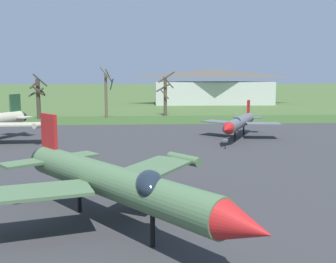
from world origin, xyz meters
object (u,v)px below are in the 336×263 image
object	(u,v)px
info_placard_front_left	(225,143)
jet_fighter_rear_center	(115,182)
visitor_building	(213,87)
jet_fighter_front_left	(239,123)

from	to	relation	value
info_placard_front_left	jet_fighter_rear_center	size ratio (longest dim) A/B	0.07
info_placard_front_left	jet_fighter_rear_center	xyz separation A→B (m)	(-9.17, -19.97, 1.65)
jet_fighter_rear_center	visitor_building	world-z (taller)	visitor_building
jet_fighter_rear_center	visitor_building	bearing A→B (deg)	76.98
visitor_building	jet_fighter_front_left	bearing A→B (deg)	-97.02
info_placard_front_left	jet_fighter_rear_center	distance (m)	22.03
jet_fighter_rear_center	visitor_building	distance (m)	82.71
info_placard_front_left	visitor_building	distance (m)	61.43
jet_fighter_rear_center	info_placard_front_left	bearing A→B (deg)	65.34
jet_fighter_front_left	visitor_building	xyz separation A→B (m)	(6.70, 54.41, 2.19)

